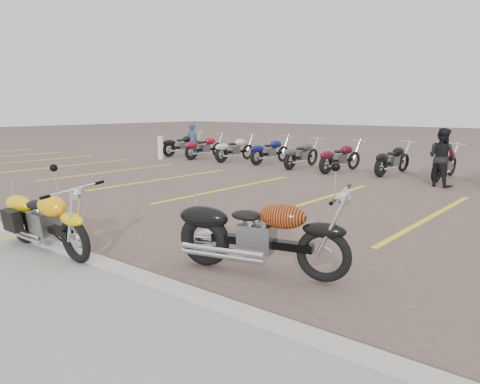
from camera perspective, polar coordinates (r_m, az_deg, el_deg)
The scene contains 9 objects.
ground at distance 8.21m, azimuth -5.34°, elevation -5.32°, with size 100.00×100.00×0.00m, color #6D584D.
curb at distance 6.98m, azimuth -17.10°, elevation -8.04°, with size 60.00×0.18×0.12m, color #ADAAA3.
parking_stripes at distance 11.32m, azimuth 9.07°, elevation -1.06°, with size 38.00×5.50×0.01m, color yellow, non-canonical shape.
yellow_cruiser at distance 7.75m, azimuth -22.48°, elevation -3.42°, with size 2.29×0.34×0.94m.
flame_cruiser at distance 6.25m, azimuth 2.07°, elevation -5.54°, with size 2.39×0.77×1.00m.
person_a at distance 20.16m, azimuth -5.78°, elevation 6.17°, with size 0.57×0.37×1.56m, color navy.
person_b at distance 14.27m, azimuth 23.36°, elevation 3.89°, with size 0.80×0.62×1.65m, color black.
bollard at distance 20.47m, azimuth -9.69°, elevation 5.35°, with size 0.15×0.15×1.00m, color white.
bg_bike_row at distance 15.71m, azimuth 20.48°, elevation 3.59°, with size 22.25×2.05×1.10m.
Camera 1 is at (5.59, -5.59, 2.20)m, focal length 35.00 mm.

